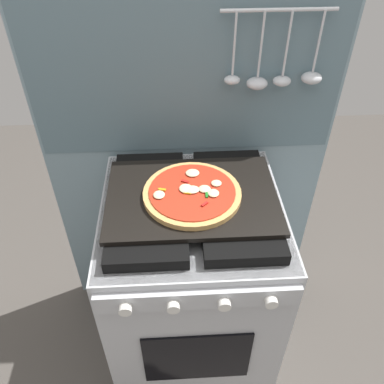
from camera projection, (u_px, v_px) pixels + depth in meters
ground_plane at (192, 342)px, 1.86m from camera, size 4.00×4.00×0.00m
kitchen_backsplash at (188, 164)px, 1.60m from camera, size 1.10×0.09×1.55m
stove at (192, 284)px, 1.57m from camera, size 0.60×0.64×0.90m
baking_tray at (192, 196)px, 1.27m from camera, size 0.54×0.38×0.02m
pizza_left at (192, 193)px, 1.25m from camera, size 0.31×0.31×0.03m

